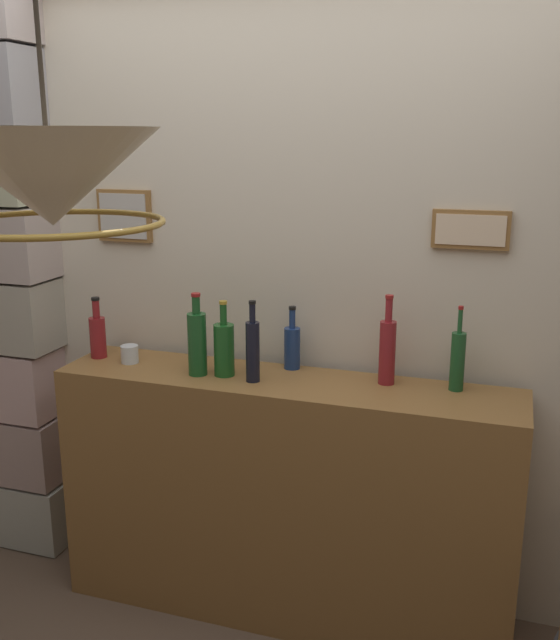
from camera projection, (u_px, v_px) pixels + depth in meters
name	position (u px, v px, depth m)	size (l,w,h in m)	color
panelled_rear_partition	(305.00, 266.00, 2.87)	(3.55, 0.15, 2.64)	beige
stone_pillar	(9.00, 277.00, 3.19)	(0.45, 0.30, 2.57)	#ACAFA6
bar_shelf_unit	(284.00, 499.00, 2.85)	(1.80, 0.38, 1.00)	olive
liquor_bottle_rye	(458.00, 360.00, 2.59)	(0.05, 0.05, 0.32)	#1B5027
liquor_bottle_bourbon	(224.00, 348.00, 2.75)	(0.08, 0.08, 0.30)	#1B5822
liquor_bottle_rum	(253.00, 349.00, 2.68)	(0.05, 0.05, 0.31)	black
liquor_bottle_gin	(197.00, 342.00, 2.76)	(0.07, 0.07, 0.32)	#1B5325
liquor_bottle_mezcal	(292.00, 346.00, 2.84)	(0.06, 0.06, 0.25)	navy
liquor_bottle_amaro	(98.00, 335.00, 2.98)	(0.07, 0.07, 0.26)	maroon
liquor_bottle_sherry	(387.00, 349.00, 2.66)	(0.06, 0.06, 0.34)	maroon
glass_tumbler_rocks	(130.00, 354.00, 2.92)	(0.07, 0.07, 0.07)	silver
pendant_lamp	(50.00, 180.00, 1.72)	(0.55, 0.55, 0.65)	#EFE5C6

